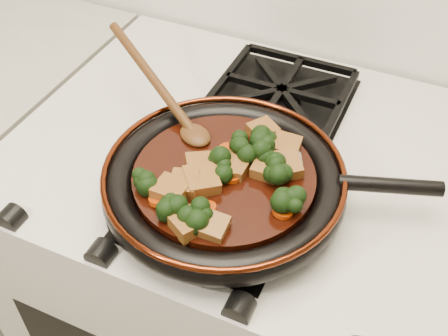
% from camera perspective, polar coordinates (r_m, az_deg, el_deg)
% --- Properties ---
extents(stove, '(0.76, 0.60, 0.90)m').
position_cam_1_polar(stove, '(1.25, 2.03, -13.49)').
color(stove, beige).
rests_on(stove, ground).
extents(burner_grate_front, '(0.23, 0.23, 0.03)m').
position_cam_1_polar(burner_grate_front, '(0.80, -1.06, -3.44)').
color(burner_grate_front, black).
rests_on(burner_grate_front, stove).
extents(burner_grate_back, '(0.23, 0.23, 0.03)m').
position_cam_1_polar(burner_grate_back, '(1.00, 5.85, 7.46)').
color(burner_grate_back, black).
rests_on(burner_grate_back, stove).
extents(skillet, '(0.46, 0.34, 0.05)m').
position_cam_1_polar(skillet, '(0.79, 0.15, -1.37)').
color(skillet, black).
rests_on(skillet, burner_grate_front).
extents(braising_sauce, '(0.26, 0.26, 0.02)m').
position_cam_1_polar(braising_sauce, '(0.79, 0.00, -1.10)').
color(braising_sauce, black).
rests_on(braising_sauce, skillet).
extents(tofu_cube_0, '(0.05, 0.05, 0.02)m').
position_cam_1_polar(tofu_cube_0, '(0.83, 3.98, 3.72)').
color(tofu_cube_0, brown).
rests_on(tofu_cube_0, braising_sauce).
extents(tofu_cube_1, '(0.04, 0.04, 0.02)m').
position_cam_1_polar(tofu_cube_1, '(0.78, 4.35, -0.05)').
color(tofu_cube_1, brown).
rests_on(tofu_cube_1, braising_sauce).
extents(tofu_cube_2, '(0.04, 0.04, 0.03)m').
position_cam_1_polar(tofu_cube_2, '(0.75, -5.36, -2.40)').
color(tofu_cube_2, brown).
rests_on(tofu_cube_2, braising_sauce).
extents(tofu_cube_3, '(0.05, 0.05, 0.03)m').
position_cam_1_polar(tofu_cube_3, '(0.77, 0.18, -0.11)').
color(tofu_cube_3, brown).
rests_on(tofu_cube_3, braising_sauce).
extents(tofu_cube_4, '(0.05, 0.05, 0.03)m').
position_cam_1_polar(tofu_cube_4, '(0.81, 6.26, 2.08)').
color(tofu_cube_4, brown).
rests_on(tofu_cube_4, braising_sauce).
extents(tofu_cube_5, '(0.04, 0.04, 0.03)m').
position_cam_1_polar(tofu_cube_5, '(0.70, -1.24, -5.97)').
color(tofu_cube_5, brown).
rests_on(tofu_cube_5, braising_sauce).
extents(tofu_cube_6, '(0.04, 0.04, 0.02)m').
position_cam_1_polar(tofu_cube_6, '(0.78, 1.03, 0.12)').
color(tofu_cube_6, brown).
rests_on(tofu_cube_6, braising_sauce).
extents(tofu_cube_7, '(0.06, 0.06, 0.03)m').
position_cam_1_polar(tofu_cube_7, '(0.78, 6.22, 0.18)').
color(tofu_cube_7, brown).
rests_on(tofu_cube_7, braising_sauce).
extents(tofu_cube_8, '(0.05, 0.05, 0.03)m').
position_cam_1_polar(tofu_cube_8, '(0.75, -4.00, -1.70)').
color(tofu_cube_8, brown).
rests_on(tofu_cube_8, braising_sauce).
extents(tofu_cube_9, '(0.06, 0.06, 0.03)m').
position_cam_1_polar(tofu_cube_9, '(0.77, -2.22, -0.07)').
color(tofu_cube_9, brown).
rests_on(tofu_cube_9, braising_sauce).
extents(tofu_cube_10, '(0.05, 0.05, 0.02)m').
position_cam_1_polar(tofu_cube_10, '(0.71, -3.61, -5.69)').
color(tofu_cube_10, brown).
rests_on(tofu_cube_10, braising_sauce).
extents(tofu_cube_11, '(0.07, 0.06, 0.03)m').
position_cam_1_polar(tofu_cube_11, '(0.76, -2.31, -1.37)').
color(tofu_cube_11, brown).
rests_on(tofu_cube_11, braising_sauce).
extents(broccoli_floret_0, '(0.08, 0.08, 0.08)m').
position_cam_1_polar(broccoli_floret_0, '(0.79, 3.97, 1.44)').
color(broccoli_floret_0, black).
rests_on(broccoli_floret_0, braising_sauce).
extents(broccoli_floret_1, '(0.09, 0.10, 0.08)m').
position_cam_1_polar(broccoli_floret_1, '(0.72, 6.32, -3.85)').
color(broccoli_floret_1, black).
rests_on(broccoli_floret_1, braising_sauce).
extents(broccoli_floret_2, '(0.08, 0.08, 0.07)m').
position_cam_1_polar(broccoli_floret_2, '(0.77, -0.40, 0.06)').
color(broccoli_floret_2, black).
rests_on(broccoli_floret_2, braising_sauce).
extents(broccoli_floret_3, '(0.07, 0.07, 0.06)m').
position_cam_1_polar(broccoli_floret_3, '(0.72, -5.70, -4.30)').
color(broccoli_floret_3, black).
rests_on(broccoli_floret_3, braising_sauce).
extents(broccoli_floret_4, '(0.07, 0.08, 0.07)m').
position_cam_1_polar(broccoli_floret_4, '(0.81, 3.69, 2.46)').
color(broccoli_floret_4, black).
rests_on(broccoli_floret_4, braising_sauce).
extents(broccoli_floret_5, '(0.09, 0.08, 0.07)m').
position_cam_1_polar(broccoli_floret_5, '(0.77, -8.00, -1.14)').
color(broccoli_floret_5, black).
rests_on(broccoli_floret_5, braising_sauce).
extents(broccoli_floret_6, '(0.09, 0.09, 0.07)m').
position_cam_1_polar(broccoli_floret_6, '(0.77, 5.85, -0.39)').
color(broccoli_floret_6, black).
rests_on(broccoli_floret_6, braising_sauce).
extents(broccoli_floret_7, '(0.08, 0.09, 0.07)m').
position_cam_1_polar(broccoli_floret_7, '(0.71, -3.02, -5.22)').
color(broccoli_floret_7, black).
rests_on(broccoli_floret_7, braising_sauce).
extents(broccoli_floret_8, '(0.07, 0.08, 0.07)m').
position_cam_1_polar(broccoli_floret_8, '(0.79, 2.14, 1.61)').
color(broccoli_floret_8, black).
rests_on(broccoli_floret_8, braising_sauce).
extents(carrot_coin_0, '(0.03, 0.03, 0.02)m').
position_cam_1_polar(carrot_coin_0, '(0.80, 0.26, 1.59)').
color(carrot_coin_0, '#A83004').
rests_on(carrot_coin_0, braising_sauce).
extents(carrot_coin_1, '(0.03, 0.03, 0.02)m').
position_cam_1_polar(carrot_coin_1, '(0.73, -1.87, -4.16)').
color(carrot_coin_1, '#A83004').
rests_on(carrot_coin_1, braising_sauce).
extents(carrot_coin_2, '(0.03, 0.03, 0.01)m').
position_cam_1_polar(carrot_coin_2, '(0.77, 0.72, -0.70)').
color(carrot_coin_2, '#A83004').
rests_on(carrot_coin_2, braising_sauce).
extents(carrot_coin_3, '(0.03, 0.03, 0.01)m').
position_cam_1_polar(carrot_coin_3, '(0.73, 6.00, -4.32)').
color(carrot_coin_3, '#A83004').
rests_on(carrot_coin_3, braising_sauce).
extents(carrot_coin_4, '(0.03, 0.03, 0.02)m').
position_cam_1_polar(carrot_coin_4, '(0.77, 5.64, -0.81)').
color(carrot_coin_4, '#A83004').
rests_on(carrot_coin_4, braising_sauce).
extents(carrot_coin_5, '(0.03, 0.03, 0.02)m').
position_cam_1_polar(carrot_coin_5, '(0.74, -6.54, -3.20)').
color(carrot_coin_5, '#A83004').
rests_on(carrot_coin_5, braising_sauce).
extents(mushroom_slice_0, '(0.05, 0.05, 0.02)m').
position_cam_1_polar(mushroom_slice_0, '(0.79, 6.55, 0.92)').
color(mushroom_slice_0, brown).
rests_on(mushroom_slice_0, braising_sauce).
extents(mushroom_slice_1, '(0.04, 0.03, 0.03)m').
position_cam_1_polar(mushroom_slice_1, '(0.81, 5.93, 1.86)').
color(mushroom_slice_1, brown).
rests_on(mushroom_slice_1, braising_sauce).
extents(mushroom_slice_2, '(0.05, 0.05, 0.02)m').
position_cam_1_polar(mushroom_slice_2, '(0.72, -3.83, -4.68)').
color(mushroom_slice_2, brown).
rests_on(mushroom_slice_2, braising_sauce).
extents(mushroom_slice_3, '(0.05, 0.05, 0.03)m').
position_cam_1_polar(mushroom_slice_3, '(0.79, 6.74, 0.41)').
color(mushroom_slice_3, brown).
rests_on(mushroom_slice_3, braising_sauce).
extents(mushroom_slice_4, '(0.04, 0.03, 0.03)m').
position_cam_1_polar(mushroom_slice_4, '(0.80, 6.50, 1.01)').
color(mushroom_slice_4, brown).
rests_on(mushroom_slice_4, braising_sauce).
extents(wooden_spoon, '(0.15, 0.10, 0.25)m').
position_cam_1_polar(wooden_spoon, '(0.87, -5.54, 6.79)').
color(wooden_spoon, '#46270F').
rests_on(wooden_spoon, braising_sauce).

